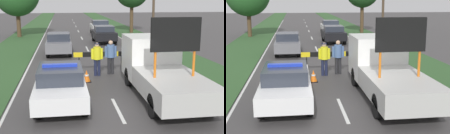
% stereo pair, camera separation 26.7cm
% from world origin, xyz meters
% --- Properties ---
extents(ground_plane, '(160.00, 160.00, 0.00)m').
position_xyz_m(ground_plane, '(0.00, 0.00, 0.00)').
color(ground_plane, '#3D3A3A').
extents(lane_markings, '(7.85, 65.71, 0.01)m').
position_xyz_m(lane_markings, '(0.00, 16.72, 0.00)').
color(lane_markings, silver).
rests_on(lane_markings, ground).
extents(grass_verge_left, '(3.40, 120.00, 0.03)m').
position_xyz_m(grass_verge_left, '(-5.67, 20.00, 0.01)').
color(grass_verge_left, '#2D5128').
rests_on(grass_verge_left, ground).
extents(grass_verge_right, '(3.40, 120.00, 0.03)m').
position_xyz_m(grass_verge_right, '(5.67, 20.00, 0.01)').
color(grass_verge_right, '#2D5128').
rests_on(grass_verge_right, ground).
extents(police_car, '(1.81, 4.94, 1.52)m').
position_xyz_m(police_car, '(-1.99, 0.74, 0.75)').
color(police_car, white).
rests_on(police_car, ground).
extents(work_truck, '(2.15, 6.32, 3.24)m').
position_xyz_m(work_truck, '(1.99, 1.31, 1.11)').
color(work_truck, white).
rests_on(work_truck, ground).
extents(road_barrier, '(2.87, 0.08, 1.09)m').
position_xyz_m(road_barrier, '(0.10, 5.58, 0.90)').
color(road_barrier, black).
rests_on(road_barrier, ground).
extents(police_officer, '(0.61, 0.39, 1.70)m').
position_xyz_m(police_officer, '(-0.17, 4.79, 1.01)').
color(police_officer, '#191E38').
rests_on(police_officer, ground).
extents(pedestrian_civilian, '(0.63, 0.40, 1.76)m').
position_xyz_m(pedestrian_civilian, '(0.57, 5.04, 1.03)').
color(pedestrian_civilian, '#232326').
rests_on(pedestrian_civilian, ground).
extents(traffic_cone_near_police, '(0.41, 0.41, 0.57)m').
position_xyz_m(traffic_cone_near_police, '(-0.80, 3.61, 0.28)').
color(traffic_cone_near_police, black).
rests_on(traffic_cone_near_police, ground).
extents(traffic_cone_centre_front, '(0.50, 0.50, 0.69)m').
position_xyz_m(traffic_cone_centre_front, '(3.09, 5.80, 0.34)').
color(traffic_cone_centre_front, black).
rests_on(traffic_cone_centre_front, ground).
extents(queued_car_suv_grey, '(1.71, 4.09, 1.53)m').
position_xyz_m(queued_car_suv_grey, '(-2.16, 11.51, 0.79)').
color(queued_car_suv_grey, slate).
rests_on(queued_car_suv_grey, ground).
extents(queued_car_sedan_black, '(1.86, 4.23, 1.52)m').
position_xyz_m(queued_car_sedan_black, '(1.76, 17.03, 0.81)').
color(queued_car_sedan_black, black).
rests_on(queued_car_sedan_black, ground).
extents(queued_car_van_white, '(1.91, 3.96, 1.55)m').
position_xyz_m(queued_car_van_white, '(2.23, 23.93, 0.81)').
color(queued_car_van_white, silver).
rests_on(queued_car_van_white, ground).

